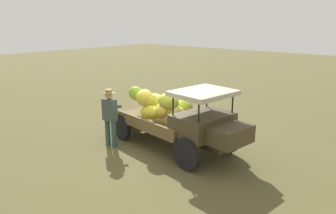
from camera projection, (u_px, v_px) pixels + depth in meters
ground_plane at (163, 145)px, 9.42m from camera, size 60.00×60.00×0.00m
truck at (179, 118)px, 8.93m from camera, size 4.60×2.23×1.85m
farmer at (110, 114)px, 9.15m from camera, size 0.53×0.47×1.70m
wooden_crate at (131, 119)px, 11.10m from camera, size 0.51×0.63×0.47m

